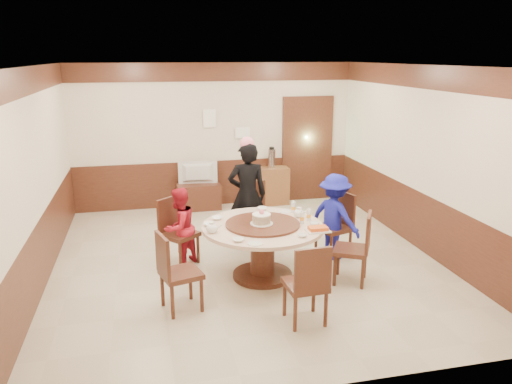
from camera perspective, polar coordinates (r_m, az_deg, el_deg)
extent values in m
plane|color=#C2B49B|center=(7.44, -1.15, -7.87)|extent=(6.00, 6.00, 0.00)
plane|color=white|center=(6.84, -1.28, 14.23)|extent=(6.00, 6.00, 0.00)
cube|color=beige|center=(9.91, -4.72, 6.43)|extent=(5.50, 0.04, 2.80)
cube|color=beige|center=(4.23, 7.03, -6.07)|extent=(5.50, 0.04, 2.80)
cube|color=beige|center=(7.01, -23.81, 1.39)|extent=(0.04, 6.00, 2.80)
cube|color=beige|center=(8.01, 18.48, 3.53)|extent=(0.04, 6.00, 2.80)
cube|color=#452115|center=(7.28, -1.17, -4.61)|extent=(5.50, 6.00, 0.90)
cube|color=#452115|center=(6.84, -1.27, 12.77)|extent=(5.50, 6.00, 0.35)
cube|color=#452115|center=(10.36, 5.86, 4.82)|extent=(1.05, 0.08, 2.18)
cube|color=#90DE9A|center=(10.38, 5.82, 4.84)|extent=(0.88, 0.02, 2.05)
cylinder|color=#452115|center=(6.93, 0.74, -9.43)|extent=(0.81, 0.81, 0.06)
cylinder|color=#452115|center=(6.80, 0.75, -6.94)|extent=(0.32, 0.32, 0.65)
cylinder|color=beige|center=(6.67, 0.76, -4.00)|extent=(1.62, 1.62, 0.05)
cylinder|color=#452115|center=(6.65, 0.76, -3.68)|extent=(0.99, 0.99, 0.03)
cube|color=#452115|center=(7.53, 8.85, -4.09)|extent=(0.55, 0.55, 0.06)
cube|color=#452115|center=(7.58, 10.17, -1.88)|extent=(0.16, 0.41, 0.50)
cube|color=#452115|center=(7.61, 8.77, -5.79)|extent=(0.36, 0.36, 0.42)
cube|color=#452115|center=(8.01, 0.22, -2.70)|extent=(0.51, 0.51, 0.06)
cube|color=#452115|center=(8.12, -0.34, -0.46)|extent=(0.42, 0.11, 0.50)
cube|color=#452115|center=(8.09, 0.22, -4.32)|extent=(0.36, 0.36, 0.42)
cube|color=#452115|center=(7.26, -8.71, -4.85)|extent=(0.62, 0.62, 0.06)
cube|color=#452115|center=(7.31, -9.95, -2.50)|extent=(0.35, 0.30, 0.50)
cube|color=#452115|center=(7.34, -8.64, -6.61)|extent=(0.36, 0.36, 0.42)
cube|color=#452115|center=(6.01, -8.57, -9.24)|extent=(0.54, 0.54, 0.06)
cube|color=#452115|center=(5.85, -10.62, -7.20)|extent=(0.15, 0.42, 0.50)
cube|color=#452115|center=(6.12, -8.47, -11.29)|extent=(0.36, 0.36, 0.42)
cube|color=#452115|center=(5.71, 5.65, -10.51)|extent=(0.46, 0.46, 0.06)
cube|color=#452115|center=(5.42, 6.53, -8.87)|extent=(0.42, 0.06, 0.50)
cube|color=#452115|center=(5.82, 5.59, -12.64)|extent=(0.36, 0.36, 0.42)
cube|color=#452115|center=(6.75, 10.79, -6.55)|extent=(0.60, 0.60, 0.06)
cube|color=#452115|center=(6.64, 12.72, -4.53)|extent=(0.24, 0.39, 0.50)
cube|color=#452115|center=(6.84, 10.69, -8.41)|extent=(0.36, 0.36, 0.42)
imported|color=black|center=(7.79, -1.00, -0.33)|extent=(0.63, 0.44, 1.66)
imported|color=#AC1727|center=(7.18, -8.75, -4.01)|extent=(0.71, 0.70, 1.15)
imported|color=#181C9D|center=(7.42, 8.97, -2.82)|extent=(0.85, 0.96, 1.29)
cylinder|color=white|center=(6.61, 0.64, -3.61)|extent=(0.30, 0.30, 0.01)
cylinder|color=tan|center=(6.59, 0.64, -3.10)|extent=(0.24, 0.24, 0.11)
cylinder|color=white|center=(6.57, 0.64, -2.58)|extent=(0.25, 0.25, 0.01)
sphere|color=pink|center=(6.56, 0.64, -2.27)|extent=(0.07, 0.07, 0.07)
ellipsoid|color=white|center=(6.39, -5.07, -4.14)|extent=(0.17, 0.15, 0.13)
ellipsoid|color=white|center=(6.98, 4.94, -2.43)|extent=(0.17, 0.15, 0.13)
imported|color=white|center=(6.89, -4.49, -3.01)|extent=(0.15, 0.15, 0.04)
imported|color=white|center=(6.26, 5.31, -4.97)|extent=(0.12, 0.12, 0.04)
imported|color=white|center=(6.09, -2.03, -5.50)|extent=(0.14, 0.14, 0.03)
imported|color=white|center=(6.70, 6.66, -3.61)|extent=(0.13, 0.13, 0.04)
imported|color=white|center=(6.65, -5.33, -3.71)|extent=(0.15, 0.15, 0.04)
imported|color=white|center=(7.27, 0.72, -1.94)|extent=(0.15, 0.15, 0.05)
cylinder|color=white|center=(6.01, -0.11, -5.91)|extent=(0.18, 0.18, 0.01)
cylinder|color=white|center=(7.22, 3.31, -2.21)|extent=(0.18, 0.18, 0.01)
cube|color=white|center=(6.47, 7.09, -4.41)|extent=(0.30, 0.20, 0.02)
cube|color=#DC5419|center=(6.46, 7.10, -4.15)|extent=(0.24, 0.15, 0.04)
cylinder|color=white|center=(6.72, 5.28, -2.95)|extent=(0.06, 0.06, 0.16)
cylinder|color=white|center=(6.84, 6.05, -2.65)|extent=(0.06, 0.06, 0.16)
cylinder|color=white|center=(7.17, 4.28, -1.76)|extent=(0.06, 0.06, 0.16)
cube|color=#452115|center=(9.87, -6.58, -0.50)|extent=(0.85, 0.45, 0.50)
imported|color=gray|center=(9.75, -6.67, 2.15)|extent=(0.77, 0.18, 0.44)
cube|color=brown|center=(10.11, 1.41, 0.71)|extent=(0.80, 0.40, 0.75)
cylinder|color=silver|center=(10.00, 1.80, 3.87)|extent=(0.15, 0.15, 0.38)
cube|color=white|center=(9.81, -5.31, 8.38)|extent=(0.25, 0.00, 0.35)
cube|color=white|center=(9.95, -1.53, 6.80)|extent=(0.30, 0.00, 0.22)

